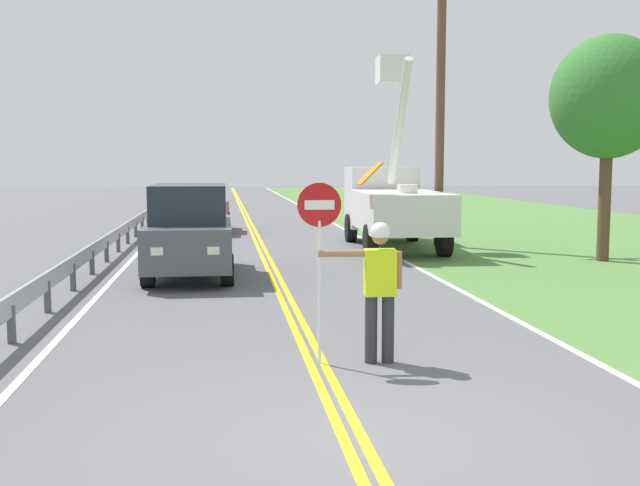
# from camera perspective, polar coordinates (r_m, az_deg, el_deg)

# --- Properties ---
(ground_plane) EXTENTS (160.00, 160.00, 0.00)m
(ground_plane) POSITION_cam_1_polar(r_m,az_deg,el_deg) (7.27, 2.56, -14.68)
(ground_plane) COLOR #5B5B5E
(grass_verge_right) EXTENTS (16.00, 110.00, 0.01)m
(grass_verge_right) POSITION_cam_1_polar(r_m,az_deg,el_deg) (29.71, 18.09, 0.74)
(grass_verge_right) COLOR #517F3D
(grass_verge_right) RESTS_ON ground
(centerline_yellow_left) EXTENTS (0.11, 110.00, 0.01)m
(centerline_yellow_left) POSITION_cam_1_polar(r_m,az_deg,el_deg) (26.84, -5.06, 0.49)
(centerline_yellow_left) COLOR yellow
(centerline_yellow_left) RESTS_ON ground
(centerline_yellow_right) EXTENTS (0.11, 110.00, 0.01)m
(centerline_yellow_right) POSITION_cam_1_polar(r_m,az_deg,el_deg) (26.85, -4.68, 0.49)
(centerline_yellow_right) COLOR yellow
(centerline_yellow_right) RESTS_ON ground
(edge_line_right) EXTENTS (0.12, 110.00, 0.01)m
(edge_line_right) POSITION_cam_1_polar(r_m,az_deg,el_deg) (27.24, 2.72, 0.59)
(edge_line_right) COLOR silver
(edge_line_right) RESTS_ON ground
(edge_line_left) EXTENTS (0.12, 110.00, 0.01)m
(edge_line_left) POSITION_cam_1_polar(r_m,az_deg,el_deg) (26.93, -12.55, 0.39)
(edge_line_left) COLOR silver
(edge_line_left) RESTS_ON ground
(flagger_worker) EXTENTS (1.09, 0.26, 1.83)m
(flagger_worker) POSITION_cam_1_polar(r_m,az_deg,el_deg) (9.73, 4.47, -3.01)
(flagger_worker) COLOR #2D2D33
(flagger_worker) RESTS_ON ground
(stop_sign_paddle) EXTENTS (0.56, 0.04, 2.33)m
(stop_sign_paddle) POSITION_cam_1_polar(r_m,az_deg,el_deg) (9.56, -0.05, 0.85)
(stop_sign_paddle) COLOR silver
(stop_sign_paddle) RESTS_ON ground
(utility_bucket_truck) EXTENTS (2.92, 6.90, 5.80)m
(utility_bucket_truck) POSITION_cam_1_polar(r_m,az_deg,el_deg) (23.39, 5.40, 3.16)
(utility_bucket_truck) COLOR silver
(utility_bucket_truck) RESTS_ON ground
(oncoming_suv_nearest) EXTENTS (1.93, 4.61, 2.10)m
(oncoming_suv_nearest) POSITION_cam_1_polar(r_m,az_deg,el_deg) (17.43, -9.78, 0.95)
(oncoming_suv_nearest) COLOR #4C5156
(oncoming_suv_nearest) RESTS_ON ground
(oncoming_sedan_second) EXTENTS (2.05, 4.17, 1.70)m
(oncoming_sedan_second) POSITION_cam_1_polar(r_m,az_deg,el_deg) (28.88, -8.81, 2.47)
(oncoming_sedan_second) COLOR maroon
(oncoming_sedan_second) RESTS_ON ground
(utility_pole_near) EXTENTS (1.80, 0.28, 8.71)m
(utility_pole_near) POSITION_cam_1_polar(r_m,az_deg,el_deg) (23.93, 9.06, 10.65)
(utility_pole_near) COLOR brown
(utility_pole_near) RESTS_ON ground
(guardrail_left_shoulder) EXTENTS (0.10, 32.00, 0.71)m
(guardrail_left_shoulder) POSITION_cam_1_polar(r_m,az_deg,el_deg) (21.71, -15.38, 0.36)
(guardrail_left_shoulder) COLOR #9EA0A3
(guardrail_left_shoulder) RESTS_ON ground
(roadside_tree_verge) EXTENTS (3.00, 3.00, 5.90)m
(roadside_tree_verge) POSITION_cam_1_polar(r_m,az_deg,el_deg) (21.33, 20.93, 10.18)
(roadside_tree_verge) COLOR brown
(roadside_tree_verge) RESTS_ON ground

